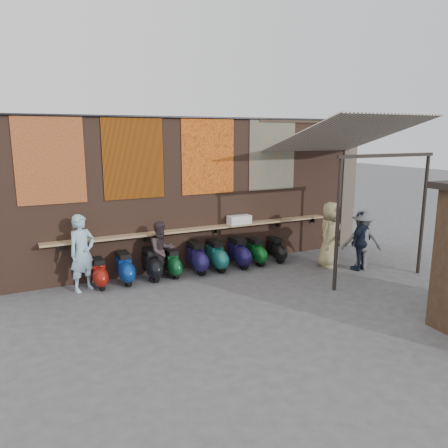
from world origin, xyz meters
name	(u,v)px	position (x,y,z in m)	size (l,w,h in m)	color
ground	(243,296)	(0.00, 0.00, 0.00)	(70.00, 70.00, 0.00)	#474749
brick_wall	(195,193)	(0.00, 2.70, 2.00)	(10.00, 0.40, 4.00)	brown
pier_right	(344,184)	(5.20, 2.70, 2.00)	(0.50, 0.50, 4.00)	#4C4238
eating_counter	(201,229)	(0.00, 2.33, 1.10)	(8.00, 0.32, 0.05)	#9E7A51
shelf_box	(239,220)	(1.15, 2.30, 1.24)	(0.65, 0.28, 0.24)	white
tapestry_redgold	(50,160)	(-3.60, 2.48, 3.00)	(1.50, 0.02, 2.00)	maroon
tapestry_sun	(133,158)	(-1.70, 2.48, 3.00)	(1.50, 0.02, 2.00)	#BA520A
tapestry_orange	(208,156)	(0.30, 2.48, 3.00)	(1.50, 0.02, 2.00)	orange
tapestry_multi	(272,154)	(2.30, 2.48, 3.00)	(1.50, 0.02, 2.00)	#205D78
hang_rail	(197,118)	(0.00, 2.47, 3.98)	(0.06, 0.06, 9.50)	black
scooter_stool_0	(99,273)	(-2.76, 2.03, 0.34)	(0.33, 0.73, 0.69)	maroon
scooter_stool_1	(125,268)	(-2.14, 2.05, 0.38)	(0.36, 0.80, 0.76)	navy
scooter_stool_2	(152,265)	(-1.47, 2.04, 0.39)	(0.37, 0.81, 0.77)	black
scooter_stool_3	(172,263)	(-0.93, 2.03, 0.35)	(0.33, 0.73, 0.69)	#0E4923
scooter_stool_4	(197,258)	(-0.25, 2.04, 0.40)	(0.38, 0.84, 0.80)	#201855
scooter_stool_5	(217,256)	(0.30, 2.00, 0.39)	(0.37, 0.82, 0.78)	#1B6E66
scooter_stool_6	(239,253)	(0.96, 1.97, 0.40)	(0.38, 0.84, 0.80)	#171243
scooter_stool_7	(256,252)	(1.51, 1.99, 0.36)	(0.34, 0.76, 0.72)	#0C541C
scooter_stool_8	(276,250)	(2.15, 1.97, 0.34)	(0.32, 0.72, 0.69)	black
diner_left	(82,253)	(-3.11, 2.00, 0.90)	(0.65, 0.43, 1.79)	#92BDD4
diner_right	(162,251)	(-1.25, 1.92, 0.74)	(0.72, 0.56, 1.48)	#34282C
shopper_navy	(361,241)	(3.75, 0.32, 0.79)	(0.92, 0.38, 1.58)	black
shopper_grey	(362,240)	(3.82, 0.35, 0.80)	(1.03, 0.59, 1.59)	#5B5D60
shopper_tan	(330,234)	(3.20, 0.93, 0.90)	(0.88, 0.57, 1.79)	#998C61
awning_canvas	(344,135)	(3.50, 0.90, 3.55)	(3.20, 3.40, 0.03)	beige
awning_ledger	(308,121)	(3.50, 2.49, 3.95)	(3.30, 0.08, 0.12)	#33261C
awning_header	(388,155)	(3.50, -0.60, 3.08)	(3.00, 0.08, 0.08)	black
awning_post_left	(338,225)	(2.10, -0.60, 1.55)	(0.09, 0.09, 3.10)	black
awning_post_right	(423,215)	(4.90, -0.60, 1.55)	(0.09, 0.09, 3.10)	black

